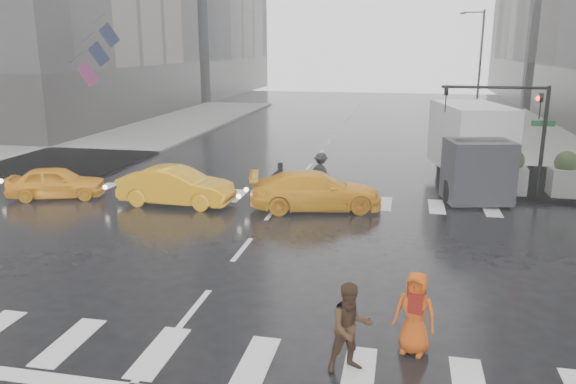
% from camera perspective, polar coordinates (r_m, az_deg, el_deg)
% --- Properties ---
extents(ground, '(120.00, 120.00, 0.00)m').
position_cam_1_polar(ground, '(17.11, -4.67, -5.85)').
color(ground, black).
rests_on(ground, ground).
extents(sidewalk_nw, '(35.00, 35.00, 0.15)m').
position_cam_1_polar(sidewalk_nw, '(41.17, -24.43, 5.10)').
color(sidewalk_nw, slate).
rests_on(sidewalk_nw, ground).
extents(road_markings, '(18.00, 48.00, 0.01)m').
position_cam_1_polar(road_markings, '(17.11, -4.68, -5.83)').
color(road_markings, silver).
rests_on(road_markings, ground).
extents(traffic_signal_pole, '(4.45, 0.42, 4.50)m').
position_cam_1_polar(traffic_signal_pole, '(23.95, 22.37, 6.94)').
color(traffic_signal_pole, black).
rests_on(traffic_signal_pole, ground).
extents(street_lamp_near, '(2.15, 0.22, 9.00)m').
position_cam_1_polar(street_lamp_near, '(33.97, 22.80, 11.81)').
color(street_lamp_near, '#59595B').
rests_on(street_lamp_near, ground).
extents(street_lamp_far, '(2.15, 0.22, 9.00)m').
position_cam_1_polar(street_lamp_far, '(53.75, 18.84, 12.80)').
color(street_lamp_far, '#59595B').
rests_on(street_lamp_far, ground).
extents(planter_west, '(1.10, 1.10, 1.80)m').
position_cam_1_polar(planter_west, '(24.21, 17.12, 2.09)').
color(planter_west, slate).
rests_on(planter_west, ground).
extents(planter_mid, '(1.10, 1.10, 1.80)m').
position_cam_1_polar(planter_mid, '(24.49, 21.78, 1.83)').
color(planter_mid, slate).
rests_on(planter_mid, ground).
extents(planter_east, '(1.10, 1.10, 1.80)m').
position_cam_1_polar(planter_east, '(24.93, 26.30, 1.56)').
color(planter_east, slate).
rests_on(planter_east, ground).
extents(flag_cluster, '(2.87, 3.06, 4.69)m').
position_cam_1_polar(flag_cluster, '(39.16, -19.04, 13.39)').
color(flag_cluster, '#59595B').
rests_on(flag_cluster, ground).
extents(pedestrian_brown, '(1.07, 0.98, 1.76)m').
position_cam_1_polar(pedestrian_brown, '(10.82, 6.38, -13.54)').
color(pedestrian_brown, '#3E2616').
rests_on(pedestrian_brown, ground).
extents(pedestrian_orange, '(0.96, 0.76, 1.71)m').
position_cam_1_polar(pedestrian_orange, '(11.61, 12.79, -11.87)').
color(pedestrian_orange, '#CA4B0E').
rests_on(pedestrian_orange, ground).
extents(pedestrian_far_a, '(1.03, 0.71, 1.63)m').
position_cam_1_polar(pedestrian_far_a, '(21.79, -0.76, 0.94)').
color(pedestrian_far_a, black).
rests_on(pedestrian_far_a, ground).
extents(pedestrian_far_b, '(1.24, 0.99, 1.68)m').
position_cam_1_polar(pedestrian_far_b, '(23.42, 3.35, 1.96)').
color(pedestrian_far_b, black).
rests_on(pedestrian_far_b, ground).
extents(taxi_front, '(4.06, 2.62, 1.29)m').
position_cam_1_polar(taxi_front, '(24.43, -22.45, 0.91)').
color(taxi_front, '#FFA70D').
rests_on(taxi_front, ground).
extents(taxi_mid, '(4.45, 1.67, 1.45)m').
position_cam_1_polar(taxi_mid, '(22.03, -11.27, 0.58)').
color(taxi_mid, '#FFA70D').
rests_on(taxi_mid, ground).
extents(taxi_rear, '(4.71, 2.98, 1.43)m').
position_cam_1_polar(taxi_rear, '(21.04, 2.83, 0.15)').
color(taxi_rear, '#FFA70D').
rests_on(taxi_rear, ground).
extents(box_truck, '(2.49, 6.63, 3.52)m').
position_cam_1_polar(box_truck, '(25.08, 18.21, 4.51)').
color(box_truck, silver).
rests_on(box_truck, ground).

